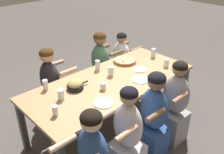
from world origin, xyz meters
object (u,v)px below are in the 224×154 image
object	(u,v)px
empty_plate_a	(139,69)
diner_near_midleft	(127,139)
drinking_glass_e	(61,95)
diner_far_midleft	(51,89)
empty_plate_c	(140,80)
skillet_bowl	(75,85)
cocktail_glass_blue	(103,86)
drinking_glass_f	(46,86)
diner_far_midright	(101,69)
drinking_glass_c	(166,63)
diner_near_center	(153,120)
drinking_glass_g	(55,111)
drinking_glass_a	(111,71)
pizza_board_main	(125,61)
diner_near_midright	(174,106)
diner_far_right	(121,64)
drinking_glass_d	(98,65)
empty_plate_b	(103,103)
drinking_glass_b	(153,53)

from	to	relation	value
empty_plate_a	diner_near_midleft	bearing A→B (deg)	-144.76
drinking_glass_e	diner_far_midleft	distance (m)	0.76
empty_plate_c	diner_near_midleft	bearing A→B (deg)	-147.37
drinking_glass_e	diner_near_midleft	xyz separation A→B (m)	(0.28, -0.81, -0.31)
skillet_bowl	cocktail_glass_blue	bearing A→B (deg)	-44.91
drinking_glass_f	diner_far_midright	bearing A→B (deg)	15.86
drinking_glass_c	diner_near_center	distance (m)	1.06
empty_plate_c	cocktail_glass_blue	size ratio (longest dim) A/B	2.05
drinking_glass_e	drinking_glass_g	size ratio (longest dim) A/B	1.08
drinking_glass_c	skillet_bowl	bearing A→B (deg)	163.56
empty_plate_c	drinking_glass_a	size ratio (longest dim) A/B	1.77
empty_plate_a	empty_plate_c	xyz separation A→B (m)	(-0.23, -0.21, -0.00)
empty_plate_a	drinking_glass_c	size ratio (longest dim) A/B	1.75
pizza_board_main	cocktail_glass_blue	world-z (taller)	cocktail_glass_blue
cocktail_glass_blue	diner_near_midright	distance (m)	0.97
pizza_board_main	diner_far_right	xyz separation A→B (m)	(0.38, 0.45, -0.34)
drinking_glass_d	diner_far_midleft	bearing A→B (deg)	147.74
drinking_glass_a	diner_far_midleft	world-z (taller)	diner_far_midleft
drinking_glass_d	diner_far_midleft	distance (m)	0.76
empty_plate_b	empty_plate_c	size ratio (longest dim) A/B	1.02
drinking_glass_g	diner_far_right	bearing A→B (deg)	24.88
drinking_glass_c	empty_plate_a	bearing A→B (deg)	151.08
drinking_glass_c	diner_far_right	size ratio (longest dim) A/B	0.11
diner_near_midleft	drinking_glass_b	bearing A→B (deg)	-60.45
diner_far_midright	diner_near_midright	bearing A→B (deg)	-0.00
empty_plate_b	drinking_glass_c	xyz separation A→B (m)	(1.31, 0.08, 0.05)
drinking_glass_f	drinking_glass_e	bearing A→B (deg)	-86.51
diner_far_midright	diner_near_center	bearing A→B (deg)	-17.19
diner_near_center	diner_far_right	size ratio (longest dim) A/B	1.11
drinking_glass_b	drinking_glass_g	xyz separation A→B (m)	(-1.97, -0.25, -0.01)
drinking_glass_c	empty_plate_c	bearing A→B (deg)	-179.36
skillet_bowl	diner_near_midleft	world-z (taller)	diner_near_midleft
empty_plate_c	diner_near_midleft	xyz separation A→B (m)	(-0.74, -0.48, -0.26)
skillet_bowl	drinking_glass_b	distance (m)	1.50
diner_far_midright	diner_near_midleft	distance (m)	1.71
cocktail_glass_blue	drinking_glass_c	size ratio (longest dim) A/B	0.98
skillet_bowl	empty_plate_a	size ratio (longest dim) A/B	1.50
empty_plate_c	drinking_glass_c	distance (m)	0.59
drinking_glass_c	drinking_glass_b	bearing A→B (deg)	68.38
empty_plate_a	diner_near_center	size ratio (longest dim) A/B	0.17
cocktail_glass_blue	diner_near_center	bearing A→B (deg)	-71.21
drinking_glass_c	diner_near_midleft	bearing A→B (deg)	-160.11
cocktail_glass_blue	diner_near_center	xyz separation A→B (m)	(0.22, -0.64, -0.28)
skillet_bowl	drinking_glass_g	distance (m)	0.56
drinking_glass_e	empty_plate_a	bearing A→B (deg)	-5.45
diner_far_midleft	diner_far_midright	distance (m)	0.95
skillet_bowl	diner_near_center	bearing A→B (deg)	-62.25
empty_plate_a	drinking_glass_c	bearing A→B (deg)	-28.92
drinking_glass_c	diner_far_right	world-z (taller)	diner_far_right
empty_plate_b	drinking_glass_b	world-z (taller)	drinking_glass_b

